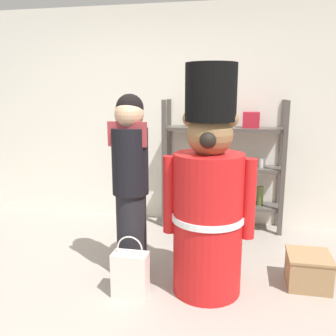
# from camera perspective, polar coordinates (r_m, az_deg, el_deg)

# --- Properties ---
(ground_plane) EXTENTS (6.40, 6.40, 0.00)m
(ground_plane) POSITION_cam_1_polar(r_m,az_deg,el_deg) (2.93, -9.45, -21.56)
(ground_plane) COLOR #9E9389
(back_wall) EXTENTS (6.40, 0.12, 2.60)m
(back_wall) POSITION_cam_1_polar(r_m,az_deg,el_deg) (4.57, -0.12, 8.09)
(back_wall) COLOR silver
(back_wall) RESTS_ON ground_plane
(merchandise_shelf) EXTENTS (1.39, 0.35, 1.51)m
(merchandise_shelf) POSITION_cam_1_polar(r_m,az_deg,el_deg) (4.33, 8.53, 0.93)
(merchandise_shelf) COLOR #4C4742
(merchandise_shelf) RESTS_ON ground_plane
(teddy_bear_guard) EXTENTS (0.72, 0.57, 1.81)m
(teddy_bear_guard) POSITION_cam_1_polar(r_m,az_deg,el_deg) (2.89, 6.31, -4.73)
(teddy_bear_guard) COLOR red
(teddy_bear_guard) RESTS_ON ground_plane
(person_shopper) EXTENTS (0.32, 0.31, 1.58)m
(person_shopper) POSITION_cam_1_polar(r_m,az_deg,el_deg) (3.10, -5.85, -2.03)
(person_shopper) COLOR black
(person_shopper) RESTS_ON ground_plane
(shopping_bag) EXTENTS (0.28, 0.15, 0.50)m
(shopping_bag) POSITION_cam_1_polar(r_m,az_deg,el_deg) (3.04, -5.89, -16.04)
(shopping_bag) COLOR silver
(shopping_bag) RESTS_ON ground_plane
(display_crate) EXTENTS (0.35, 0.36, 0.28)m
(display_crate) POSITION_cam_1_polar(r_m,az_deg,el_deg) (3.39, 20.99, -14.59)
(display_crate) COLOR #9E7A51
(display_crate) RESTS_ON ground_plane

